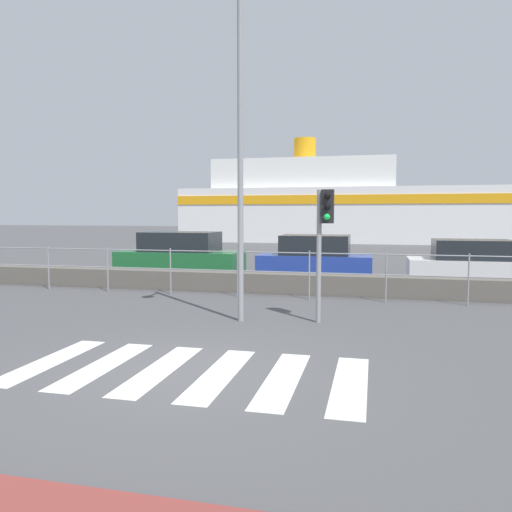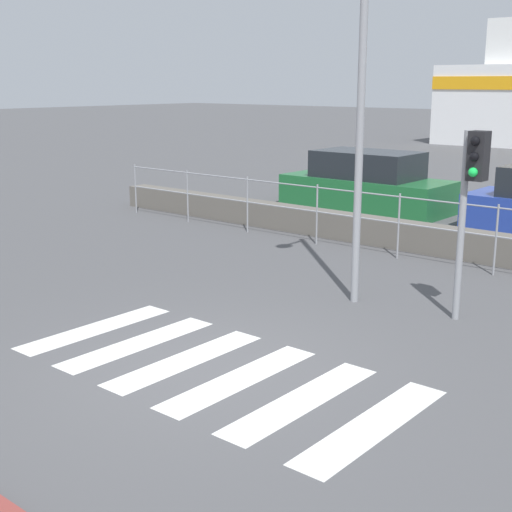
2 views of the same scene
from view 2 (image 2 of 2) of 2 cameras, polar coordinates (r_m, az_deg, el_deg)
ground_plane at (r=8.79m, az=-3.92°, el=-8.89°), size 160.00×160.00×0.00m
crosswalk at (r=8.73m, az=-3.53°, el=-9.00°), size 4.95×2.40×0.01m
seawall at (r=14.58m, az=16.28°, el=0.92°), size 19.45×0.55×0.56m
harbor_fence at (r=13.69m, az=14.93°, el=2.61°), size 17.54×0.04×1.29m
traffic_light_far at (r=10.39m, az=16.86°, el=5.58°), size 0.34×0.32×2.73m
streetlamp at (r=10.80m, az=8.17°, el=17.50°), size 0.32×0.93×6.75m
parked_car_green at (r=19.59m, az=8.84°, el=5.65°), size 4.56×1.90×1.58m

